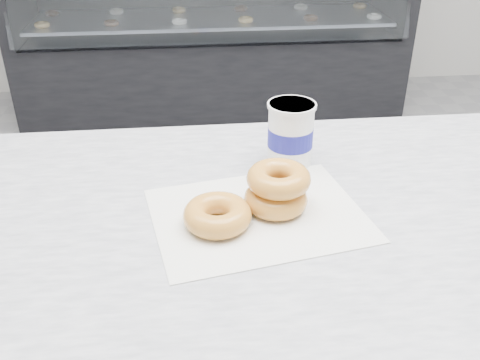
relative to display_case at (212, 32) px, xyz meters
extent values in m
plane|color=gray|center=(0.00, -2.12, -0.49)|extent=(5.00, 5.00, 0.00)
cube|color=silver|center=(0.00, -2.72, 0.39)|extent=(3.06, 0.76, 0.04)
cube|color=black|center=(0.00, -0.02, -0.24)|extent=(2.40, 0.70, 0.50)
cube|color=silver|center=(0.00, -0.02, 0.09)|extent=(2.20, 0.55, 0.02)
cube|color=silver|center=(-0.07, -2.71, 0.41)|extent=(0.38, 0.32, 0.00)
torus|color=#E3903E|center=(-0.14, -2.73, 0.43)|extent=(0.14, 0.14, 0.04)
torus|color=#E3903E|center=(-0.04, -2.69, 0.43)|extent=(0.11, 0.11, 0.04)
torus|color=#E3903E|center=(-0.04, -2.69, 0.47)|extent=(0.13, 0.13, 0.04)
cylinder|color=white|center=(0.01, -2.53, 0.47)|extent=(0.09, 0.09, 0.12)
cylinder|color=white|center=(0.01, -2.53, 0.53)|extent=(0.09, 0.09, 0.01)
cylinder|color=navy|center=(0.01, -2.53, 0.46)|extent=(0.09, 0.09, 0.04)
camera|label=1|loc=(-0.18, -3.43, 0.90)|focal=40.00mm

